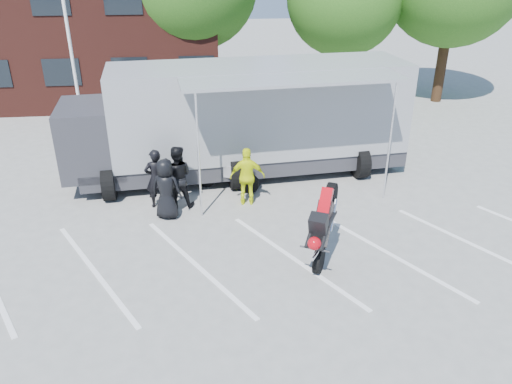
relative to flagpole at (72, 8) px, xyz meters
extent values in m
plane|color=#979792|center=(6.24, -10.00, -5.05)|extent=(100.00, 100.00, 0.00)
cube|color=white|center=(6.24, -9.00, -5.05)|extent=(18.09, 13.33, 0.01)
cube|color=#491E17|center=(-3.76, 8.00, -1.55)|extent=(18.00, 8.00, 7.00)
cylinder|color=white|center=(-0.26, 0.00, -1.05)|extent=(0.12, 0.12, 8.00)
cylinder|color=#382314|center=(4.24, 6.00, -3.43)|extent=(0.50, 0.50, 3.24)
cylinder|color=#382314|center=(11.24, 5.00, -3.61)|extent=(0.50, 0.50, 2.88)
cylinder|color=#382314|center=(16.24, 4.50, -3.34)|extent=(0.50, 0.50, 3.42)
imported|color=black|center=(3.27, -6.46, -4.17)|extent=(0.99, 0.79, 1.77)
imported|color=black|center=(2.94, -5.73, -4.16)|extent=(0.73, 0.56, 1.79)
imported|color=black|center=(3.55, -5.79, -4.11)|extent=(0.94, 0.75, 1.88)
imported|color=#EEFF0D|center=(5.60, -5.86, -4.17)|extent=(1.06, 0.50, 1.76)
camera|label=1|loc=(4.34, -19.20, 1.78)|focal=35.00mm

